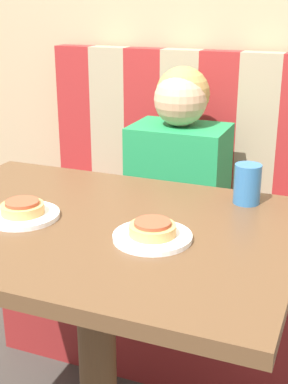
{
  "coord_description": "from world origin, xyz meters",
  "views": [
    {
      "loc": [
        0.55,
        -1.05,
        1.28
      ],
      "look_at": [
        0.0,
        0.33,
        0.74
      ],
      "focal_mm": 50.0,
      "sensor_mm": 36.0,
      "label": 1
    }
  ],
  "objects_px": {
    "person": "(179,160)",
    "pizza_left": "(22,208)",
    "plate_left": "(23,215)",
    "drinking_cup": "(247,184)",
    "plate_right": "(152,237)",
    "pizza_right": "(152,228)"
  },
  "relations": [
    {
      "from": "person",
      "to": "pizza_left",
      "type": "distance_m",
      "value": 0.73
    },
    {
      "from": "plate_left",
      "to": "drinking_cup",
      "type": "relative_size",
      "value": 1.7
    },
    {
      "from": "plate_right",
      "to": "drinking_cup",
      "type": "height_order",
      "value": "drinking_cup"
    },
    {
      "from": "pizza_left",
      "to": "drinking_cup",
      "type": "height_order",
      "value": "drinking_cup"
    },
    {
      "from": "drinking_cup",
      "to": "plate_right",
      "type": "bearing_deg",
      "value": -116.08
    },
    {
      "from": "person",
      "to": "pizza_right",
      "type": "distance_m",
      "value": 0.73
    },
    {
      "from": "plate_left",
      "to": "drinking_cup",
      "type": "height_order",
      "value": "drinking_cup"
    },
    {
      "from": "plate_left",
      "to": "plate_right",
      "type": "xyz_separation_m",
      "value": [
        0.34,
        0.0,
        0.0
      ]
    },
    {
      "from": "plate_right",
      "to": "pizza_left",
      "type": "height_order",
      "value": "pizza_left"
    },
    {
      "from": "plate_right",
      "to": "pizza_right",
      "type": "distance_m",
      "value": 0.02
    },
    {
      "from": "plate_left",
      "to": "drinking_cup",
      "type": "xyz_separation_m",
      "value": [
        0.48,
        0.3,
        0.05
      ]
    },
    {
      "from": "pizza_right",
      "to": "plate_right",
      "type": "bearing_deg",
      "value": 165.96
    },
    {
      "from": "person",
      "to": "plate_right",
      "type": "relative_size",
      "value": 3.46
    },
    {
      "from": "drinking_cup",
      "to": "person",
      "type": "bearing_deg",
      "value": 127.84
    },
    {
      "from": "person",
      "to": "drinking_cup",
      "type": "height_order",
      "value": "person"
    },
    {
      "from": "pizza_right",
      "to": "drinking_cup",
      "type": "bearing_deg",
      "value": 63.92
    },
    {
      "from": "plate_left",
      "to": "pizza_right",
      "type": "distance_m",
      "value": 0.34
    },
    {
      "from": "plate_left",
      "to": "pizza_left",
      "type": "distance_m",
      "value": 0.02
    },
    {
      "from": "plate_right",
      "to": "pizza_right",
      "type": "bearing_deg",
      "value": -14.04
    },
    {
      "from": "person",
      "to": "pizza_left",
      "type": "height_order",
      "value": "person"
    },
    {
      "from": "plate_right",
      "to": "plate_left",
      "type": "bearing_deg",
      "value": 180.0
    },
    {
      "from": "plate_left",
      "to": "pizza_right",
      "type": "bearing_deg",
      "value": -0.0
    }
  ]
}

